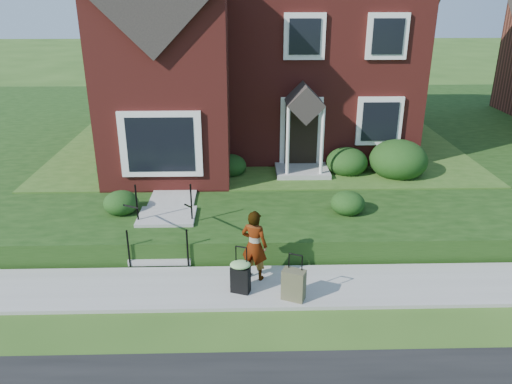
{
  "coord_description": "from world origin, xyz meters",
  "views": [
    {
      "loc": [
        -0.59,
        -8.96,
        5.81
      ],
      "look_at": [
        -0.3,
        2.0,
        1.39
      ],
      "focal_mm": 35.0,
      "sensor_mm": 36.0,
      "label": 1
    }
  ],
  "objects_px": {
    "front_steps": "(165,231)",
    "suitcase_black": "(240,275)",
    "woman": "(254,245)",
    "suitcase_olive": "(294,285)"
  },
  "relations": [
    {
      "from": "suitcase_olive",
      "to": "suitcase_black",
      "type": "bearing_deg",
      "value": -171.38
    },
    {
      "from": "woman",
      "to": "suitcase_olive",
      "type": "distance_m",
      "value": 1.21
    },
    {
      "from": "woman",
      "to": "suitcase_olive",
      "type": "relative_size",
      "value": 1.6
    },
    {
      "from": "front_steps",
      "to": "woman",
      "type": "xyz_separation_m",
      "value": [
        2.12,
        -1.53,
        0.39
      ]
    },
    {
      "from": "front_steps",
      "to": "suitcase_black",
      "type": "distance_m",
      "value": 2.76
    },
    {
      "from": "front_steps",
      "to": "suitcase_olive",
      "type": "relative_size",
      "value": 2.07
    },
    {
      "from": "front_steps",
      "to": "suitcase_black",
      "type": "xyz_separation_m",
      "value": [
        1.83,
        -2.07,
        -0.0
      ]
    },
    {
      "from": "woman",
      "to": "front_steps",
      "type": "bearing_deg",
      "value": -12.4
    },
    {
      "from": "woman",
      "to": "suitcase_black",
      "type": "relative_size",
      "value": 1.54
    },
    {
      "from": "woman",
      "to": "suitcase_black",
      "type": "distance_m",
      "value": 0.72
    }
  ]
}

